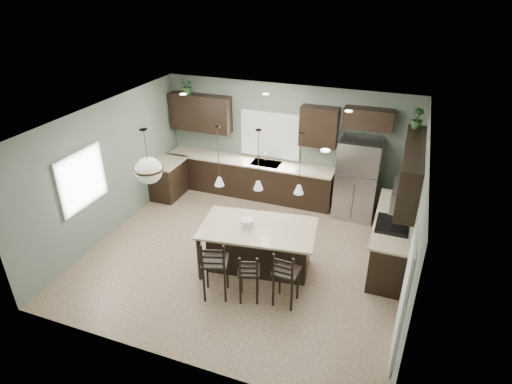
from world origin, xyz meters
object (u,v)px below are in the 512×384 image
object	(u,v)px
kitchen_island	(258,248)
plant_back_left	(188,86)
refrigerator	(357,179)
bar_stool_right	(286,277)
bar_stool_left	(215,267)
serving_dish	(247,223)
bar_stool_center	(249,276)

from	to	relation	value
kitchen_island	plant_back_left	bearing A→B (deg)	127.15
refrigerator	bar_stool_right	distance (m)	3.44
bar_stool_left	plant_back_left	distance (m)	4.92
kitchen_island	bar_stool_left	bearing A→B (deg)	-122.23
refrigerator	plant_back_left	bearing A→B (deg)	177.19
serving_dish	bar_stool_right	bearing A→B (deg)	-35.86
refrigerator	plant_back_left	size ratio (longest dim) A/B	4.90
kitchen_island	bar_stool_left	world-z (taller)	bar_stool_left
bar_stool_center	plant_back_left	xyz separation A→B (m)	(-2.98, 3.69, 2.10)
bar_stool_left	plant_back_left	size ratio (longest dim) A/B	3.12
kitchen_island	bar_stool_left	xyz separation A→B (m)	(-0.43, -0.94, 0.13)
bar_stool_left	kitchen_island	bearing A→B (deg)	47.81
serving_dish	bar_stool_center	xyz separation A→B (m)	(0.34, -0.81, -0.51)
bar_stool_left	plant_back_left	world-z (taller)	plant_back_left
plant_back_left	bar_stool_left	bearing A→B (deg)	-57.58
serving_dish	bar_stool_left	world-z (taller)	bar_stool_left
bar_stool_right	plant_back_left	distance (m)	5.46
refrigerator	bar_stool_center	xyz separation A→B (m)	(-1.24, -3.48, -0.44)
bar_stool_right	serving_dish	bearing A→B (deg)	146.80
serving_dish	bar_stool_center	distance (m)	1.02
bar_stool_center	kitchen_island	bearing A→B (deg)	81.48
bar_stool_center	plant_back_left	size ratio (longest dim) A/B	2.59
kitchen_island	plant_back_left	size ratio (longest dim) A/B	5.51
refrigerator	serving_dish	world-z (taller)	refrigerator
bar_stool_center	bar_stool_right	distance (m)	0.63
serving_dish	bar_stool_right	distance (m)	1.26
bar_stool_center	plant_back_left	distance (m)	5.19
bar_stool_right	refrigerator	bearing A→B (deg)	82.05
kitchen_island	plant_back_left	xyz separation A→B (m)	(-2.84, 2.85, 2.13)
bar_stool_right	plant_back_left	world-z (taller)	plant_back_left
serving_dish	plant_back_left	world-z (taller)	plant_back_left
refrigerator	kitchen_island	distance (m)	3.02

